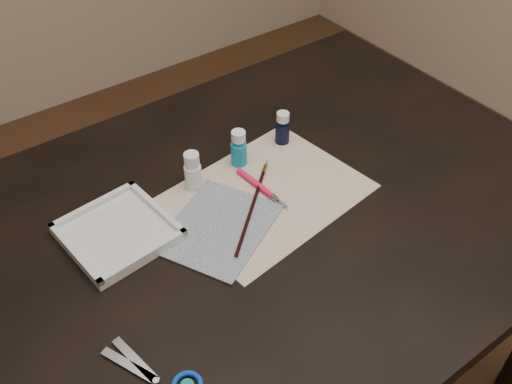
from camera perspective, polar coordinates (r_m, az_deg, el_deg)
table at (r=1.38m, az=0.00°, el=-13.08°), size 1.30×0.90×0.75m
paper at (r=1.13m, az=0.96°, el=-0.20°), size 0.41×0.33×0.00m
canvas at (r=1.06m, az=-3.77°, el=-3.57°), size 0.27×0.25×0.00m
paint_bottle_white at (r=1.13m, az=-6.35°, el=2.12°), size 0.04×0.04×0.08m
paint_bottle_cyan at (r=1.18m, az=-1.74°, el=4.41°), size 0.04×0.04×0.08m
paint_bottle_navy at (r=1.24m, az=2.67°, el=6.43°), size 0.04×0.04×0.08m
paintbrush at (r=1.10m, az=-0.27°, el=-1.13°), size 0.21×0.19×0.01m
craft_knife at (r=1.13m, az=0.74°, el=0.28°), size 0.03×0.15×0.01m
scissors at (r=0.89m, az=-11.06°, el=-17.81°), size 0.16×0.21×0.01m
palette_tray at (r=1.07m, az=-13.65°, el=-3.86°), size 0.20×0.20×0.02m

